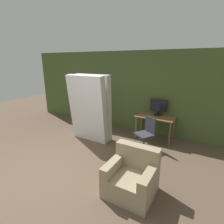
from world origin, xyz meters
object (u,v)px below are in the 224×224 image
at_px(armchair, 132,176).
at_px(mattress_far, 93,107).
at_px(office_chair, 146,136).
at_px(mattress_near, 88,109).
at_px(monitor, 159,107).
at_px(bookshelf, 83,102).

bearing_deg(armchair, mattress_far, 141.41).
relative_size(office_chair, armchair, 1.06).
bearing_deg(office_chair, mattress_far, -175.95).
distance_m(office_chair, armchair, 1.79).
bearing_deg(mattress_far, mattress_near, -90.00).
bearing_deg(mattress_near, armchair, -33.78).
relative_size(office_chair, mattress_far, 0.45).
xyz_separation_m(monitor, office_chair, (-0.05, -0.96, -0.64)).
relative_size(monitor, mattress_far, 0.27).
distance_m(monitor, mattress_far, 2.04).
height_order(monitor, mattress_far, mattress_far).
distance_m(office_chair, mattress_near, 1.84).
relative_size(monitor, armchair, 0.63).
bearing_deg(monitor, bookshelf, 179.84).
distance_m(mattress_near, mattress_far, 0.26).
xyz_separation_m(mattress_far, armchair, (2.05, -1.63, -0.68)).
bearing_deg(mattress_far, bookshelf, 139.93).
bearing_deg(monitor, mattress_far, -147.99).
bearing_deg(mattress_near, bookshelf, 133.74).
xyz_separation_m(office_chair, armchair, (0.36, -1.75, -0.04)).
height_order(bookshelf, mattress_far, mattress_far).
bearing_deg(monitor, armchair, -83.37).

